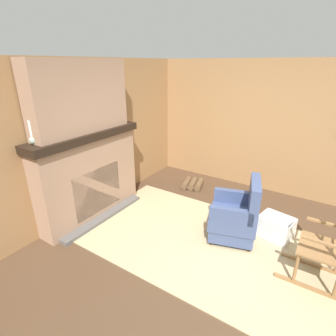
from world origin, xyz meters
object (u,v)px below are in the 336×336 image
object	(u,v)px
rocking_chair	(326,250)
laundry_basket	(276,227)
armchair	(236,217)
decorative_plate_on_mantel	(74,123)
storage_case	(93,125)
oil_lamp_vase	(33,136)
firewood_stack	(193,184)

from	to	relation	value
rocking_chair	laundry_basket	xyz separation A→B (m)	(-0.62, 0.59, -0.28)
armchair	laundry_basket	distance (m)	0.63
rocking_chair	decorative_plate_on_mantel	distance (m)	3.55
decorative_plate_on_mantel	armchair	bearing A→B (deg)	19.09
decorative_plate_on_mantel	storage_case	bearing A→B (deg)	86.49
armchair	rocking_chair	xyz separation A→B (m)	(1.10, -0.23, 0.08)
oil_lamp_vase	firewood_stack	bearing A→B (deg)	70.56
firewood_stack	laundry_basket	bearing A→B (deg)	-24.45
armchair	oil_lamp_vase	xyz separation A→B (m)	(-2.20, -1.41, 1.16)
firewood_stack	decorative_plate_on_mantel	distance (m)	2.61
rocking_chair	decorative_plate_on_mantel	xyz separation A→B (m)	(-3.32, -0.54, 1.12)
firewood_stack	rocking_chair	bearing A→B (deg)	-30.37
decorative_plate_on_mantel	oil_lamp_vase	bearing A→B (deg)	-88.22
rocking_chair	decorative_plate_on_mantel	bearing A→B (deg)	8.90
storage_case	decorative_plate_on_mantel	world-z (taller)	decorative_plate_on_mantel
firewood_stack	laundry_basket	distance (m)	1.95
rocking_chair	laundry_basket	world-z (taller)	rocking_chair
laundry_basket	decorative_plate_on_mantel	xyz separation A→B (m)	(-2.71, -1.13, 1.39)
laundry_basket	decorative_plate_on_mantel	bearing A→B (deg)	-157.35
decorative_plate_on_mantel	rocking_chair	bearing A→B (deg)	9.16
oil_lamp_vase	decorative_plate_on_mantel	distance (m)	0.65
oil_lamp_vase	storage_case	bearing A→B (deg)	89.99
oil_lamp_vase	decorative_plate_on_mantel	xyz separation A→B (m)	(-0.02, 0.64, 0.04)
armchair	oil_lamp_vase	distance (m)	2.86
armchair	decorative_plate_on_mantel	world-z (taller)	decorative_plate_on_mantel
armchair	decorative_plate_on_mantel	xyz separation A→B (m)	(-2.22, -0.77, 1.20)
armchair	firewood_stack	xyz separation A→B (m)	(-1.29, 1.17, -0.28)
laundry_basket	rocking_chair	bearing A→B (deg)	-43.96
firewood_stack	storage_case	xyz separation A→B (m)	(-0.91, -1.61, 1.39)
firewood_stack	laundry_basket	world-z (taller)	laundry_basket
storage_case	armchair	bearing A→B (deg)	11.32
rocking_chair	oil_lamp_vase	world-z (taller)	oil_lamp_vase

